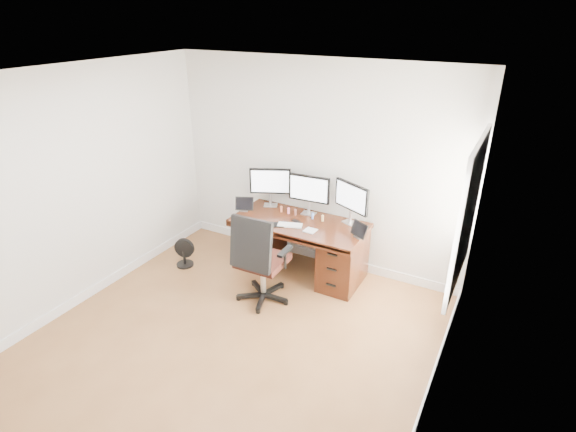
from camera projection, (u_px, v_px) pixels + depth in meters
The scene contains 20 objects.
ground at pixel (218, 355), 4.56m from camera, with size 4.50×4.50×0.00m, color brown.
back_wall at pixel (316, 166), 5.79m from camera, with size 4.00×0.10×2.70m, color silver.
right_wall at pixel (441, 293), 3.21m from camera, with size 0.10×4.50×2.70m.
desk at pixel (300, 245), 5.85m from camera, with size 1.70×0.80×0.75m.
office_chair at pixel (261, 273), 5.26m from camera, with size 0.66×0.63×1.15m.
floor_fan at pixel (184, 253), 6.08m from camera, with size 0.28×0.23×0.40m.
monitor_left at pixel (270, 182), 6.00m from camera, with size 0.51×0.26×0.53m.
monitor_center at pixel (309, 190), 5.75m from camera, with size 0.55×0.15×0.53m.
monitor_right at pixel (352, 198), 5.50m from camera, with size 0.51×0.27×0.53m.
tablet_left at pixel (244, 205), 5.95m from camera, with size 0.25×0.16×0.19m.
tablet_right at pixel (359, 231), 5.26m from camera, with size 0.24×0.18×0.19m.
keyboard at pixel (290, 225), 5.57m from camera, with size 0.31×0.13×0.01m, color silver.
trackpad at pixel (310, 231), 5.44m from camera, with size 0.14×0.14×0.01m, color silver.
drawing_tablet at pixel (276, 225), 5.59m from camera, with size 0.22×0.14×0.01m, color black.
phone at pixel (296, 221), 5.68m from camera, with size 0.12×0.06×0.01m, color black.
figurine_orange at pixel (281, 209), 5.93m from camera, with size 0.04×0.04×0.09m.
figurine_pink at pixel (288, 210), 5.88m from camera, with size 0.04×0.04×0.09m.
figurine_brown at pixel (295, 212), 5.84m from camera, with size 0.04×0.04×0.09m.
figurine_blue at pixel (313, 215), 5.73m from camera, with size 0.04×0.04×0.09m.
figurine_yellow at pixel (323, 218), 5.67m from camera, with size 0.04×0.04×0.09m.
Camera 1 is at (2.31, -2.77, 3.20)m, focal length 28.00 mm.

